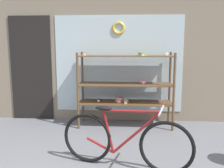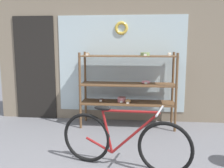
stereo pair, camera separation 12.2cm
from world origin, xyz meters
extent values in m
cube|color=gray|center=(0.00, 2.79, 1.66)|extent=(4.69, 0.08, 3.32)
cube|color=silver|center=(0.20, 2.74, 1.15)|extent=(2.52, 0.02, 1.90)
cube|color=black|center=(-1.58, 2.74, 1.05)|extent=(0.84, 0.03, 2.10)
torus|color=gold|center=(0.20, 2.73, 1.85)|extent=(0.26, 0.06, 0.26)
cylinder|color=brown|center=(-0.51, 2.17, 0.70)|extent=(0.04, 0.04, 1.40)
cylinder|color=brown|center=(1.20, 2.17, 0.70)|extent=(0.04, 0.04, 1.40)
cylinder|color=brown|center=(-0.51, 2.63, 0.70)|extent=(0.04, 0.04, 1.40)
cylinder|color=brown|center=(1.20, 2.63, 0.70)|extent=(0.04, 0.04, 1.40)
cube|color=brown|center=(0.35, 2.40, 0.45)|extent=(1.76, 0.51, 0.02)
cube|color=brown|center=(0.35, 2.40, 0.80)|extent=(1.76, 0.51, 0.02)
cube|color=brown|center=(0.35, 2.40, 1.33)|extent=(1.76, 0.51, 0.02)
ellipsoid|color=#AD7F4C|center=(0.36, 2.33, 0.50)|extent=(0.11, 0.09, 0.08)
cube|color=white|center=(0.36, 2.27, 0.48)|extent=(0.05, 0.00, 0.04)
cylinder|color=pink|center=(0.23, 2.42, 0.50)|extent=(0.16, 0.16, 0.09)
cube|color=white|center=(0.23, 2.34, 0.48)|extent=(0.05, 0.00, 0.04)
torus|color=#4C2D1E|center=(-0.16, 2.47, 0.48)|extent=(0.12, 0.12, 0.04)
cube|color=white|center=(-0.16, 2.40, 0.48)|extent=(0.05, 0.00, 0.04)
ellipsoid|color=beige|center=(1.11, 2.55, 1.36)|extent=(0.07, 0.06, 0.05)
cube|color=white|center=(1.11, 2.51, 1.35)|extent=(0.05, 0.00, 0.04)
ellipsoid|color=brown|center=(-0.41, 2.41, 1.36)|extent=(0.07, 0.06, 0.05)
cube|color=white|center=(-0.41, 2.36, 1.35)|extent=(0.05, 0.00, 0.04)
torus|color=pink|center=(0.68, 2.50, 0.83)|extent=(0.16, 0.16, 0.04)
cube|color=white|center=(0.68, 2.41, 0.83)|extent=(0.05, 0.00, 0.04)
cylinder|color=#7A995B|center=(0.66, 2.41, 1.37)|extent=(0.17, 0.17, 0.06)
cube|color=white|center=(0.66, 2.31, 1.35)|extent=(0.05, 0.00, 0.04)
torus|color=black|center=(-0.13, 0.86, 0.33)|extent=(0.65, 0.20, 0.66)
torus|color=black|center=(0.86, 0.62, 0.33)|extent=(0.65, 0.20, 0.66)
cylinder|color=maroon|center=(0.50, 0.71, 0.47)|extent=(0.60, 0.18, 0.60)
cylinder|color=maroon|center=(0.44, 0.72, 0.74)|extent=(0.70, 0.20, 0.07)
cylinder|color=maroon|center=(0.16, 0.79, 0.45)|extent=(0.16, 0.07, 0.55)
cylinder|color=maroon|center=(0.04, 0.82, 0.26)|extent=(0.37, 0.12, 0.18)
ellipsoid|color=black|center=(0.09, 0.81, 0.75)|extent=(0.24, 0.14, 0.06)
cylinder|color=#B2B2B7|center=(0.79, 0.64, 0.78)|extent=(0.13, 0.45, 0.02)
camera|label=1|loc=(0.40, -2.21, 1.55)|focal=40.00mm
camera|label=2|loc=(0.52, -2.20, 1.55)|focal=40.00mm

